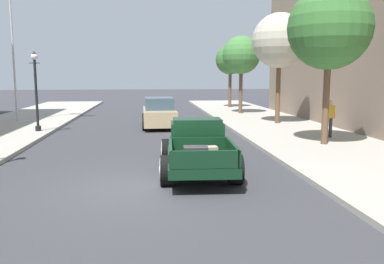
% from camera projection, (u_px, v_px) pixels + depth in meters
% --- Properties ---
extents(ground_plane, '(140.00, 140.00, 0.00)m').
position_uv_depth(ground_plane, '(139.00, 187.00, 10.31)').
color(ground_plane, '#333338').
extents(hotrod_truck_dark_green, '(2.35, 5.00, 1.58)m').
position_uv_depth(hotrod_truck_dark_green, '(197.00, 146.00, 11.96)').
color(hotrod_truck_dark_green, black).
rests_on(hotrod_truck_dark_green, ground).
extents(car_background_tan, '(1.93, 4.33, 1.65)m').
position_uv_depth(car_background_tan, '(159.00, 113.00, 21.90)').
color(car_background_tan, tan).
rests_on(car_background_tan, ground).
extents(pedestrian_sidewalk_right, '(0.53, 0.22, 1.65)m').
position_uv_depth(pedestrian_sidewalk_right, '(329.00, 116.00, 17.34)').
color(pedestrian_sidewalk_right, '#333338').
rests_on(pedestrian_sidewalk_right, sidewalk_right).
extents(street_lamp_far, '(0.50, 0.32, 3.85)m').
position_uv_depth(street_lamp_far, '(36.00, 85.00, 19.19)').
color(street_lamp_far, black).
rests_on(street_lamp_far, sidewalk_left).
extents(flagpole, '(1.74, 0.16, 9.16)m').
position_uv_depth(flagpole, '(15.00, 24.00, 22.94)').
color(flagpole, '#B2B2B7').
rests_on(flagpole, sidewalk_left).
extents(street_tree_nearest, '(3.20, 3.20, 6.11)m').
position_uv_depth(street_tree_nearest, '(329.00, 28.00, 15.19)').
color(street_tree_nearest, brown).
rests_on(street_tree_nearest, sidewalk_right).
extents(street_tree_second, '(3.04, 3.04, 6.14)m').
position_uv_depth(street_tree_second, '(280.00, 41.00, 22.05)').
color(street_tree_second, brown).
rests_on(street_tree_second, sidewalk_right).
extents(street_tree_third, '(2.68, 2.68, 5.46)m').
position_uv_depth(street_tree_third, '(241.00, 55.00, 27.95)').
color(street_tree_third, brown).
rests_on(street_tree_third, sidewalk_right).
extents(street_tree_farthest, '(2.49, 2.49, 5.24)m').
position_uv_depth(street_tree_farthest, '(230.00, 60.00, 33.33)').
color(street_tree_farthest, brown).
rests_on(street_tree_farthest, sidewalk_right).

